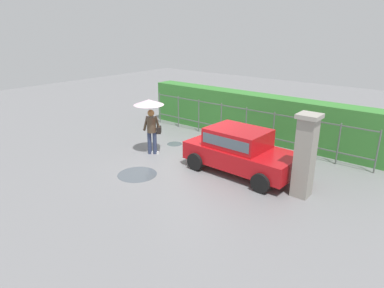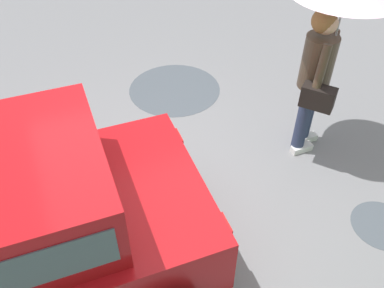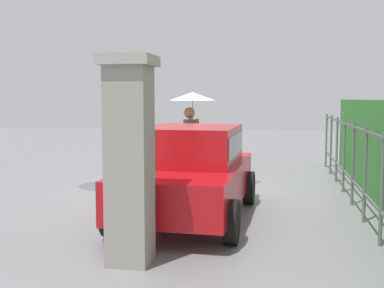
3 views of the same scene
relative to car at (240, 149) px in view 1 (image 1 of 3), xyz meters
The scene contains 8 objects.
ground_plane 1.96m from the car, 166.42° to the right, with size 40.00×40.00×0.00m, color slate.
car is the anchor object (origin of this frame).
pedestrian 3.66m from the car, behind, with size 1.12×1.12×2.08m.
gate_pillar 2.34m from the car, ahead, with size 0.60×0.60×2.42m.
fence_section 3.06m from the car, 116.95° to the left, with size 9.90×0.05×1.50m.
hedge_row 3.86m from the car, 111.05° to the left, with size 10.85×0.90×1.90m, color #387F33.
puddle_near 3.47m from the car, 136.87° to the right, with size 1.30×1.30×0.00m, color #4C545B.
puddle_far 3.70m from the car, 168.42° to the left, with size 0.62×0.62×0.00m, color #4C545B.
Camera 1 is at (7.16, -8.69, 4.67)m, focal length 31.93 mm.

